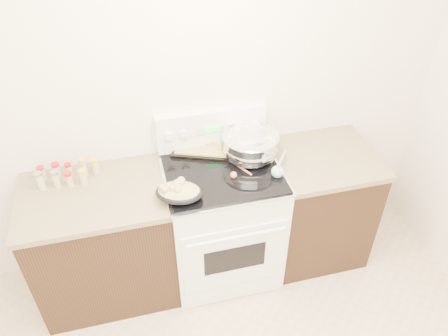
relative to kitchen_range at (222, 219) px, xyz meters
name	(u,v)px	position (x,y,z in m)	size (l,w,h in m)	color
room_shell	(224,284)	(-0.35, -1.42, 1.21)	(4.10, 3.60, 2.75)	white
counter_left	(105,243)	(-0.83, 0.01, -0.03)	(0.93, 0.67, 0.92)	black
counter_right	(316,204)	(0.73, 0.01, -0.03)	(0.73, 0.67, 0.92)	black
kitchen_range	(222,219)	(0.00, 0.00, 0.00)	(0.78, 0.73, 1.22)	white
mixing_bowl	(250,146)	(0.22, 0.10, 0.54)	(0.38, 0.38, 0.22)	silver
roasting_pan	(179,191)	(-0.32, -0.20, 0.50)	(0.34, 0.29, 0.11)	black
baking_sheet	(207,145)	(-0.04, 0.27, 0.47)	(0.53, 0.45, 0.06)	black
wooden_spoon	(235,171)	(0.08, -0.05, 0.46)	(0.14, 0.25, 0.04)	#B57553
blue_ladle	(278,170)	(0.34, -0.14, 0.49)	(0.18, 0.25, 0.10)	#93BFDC
spice_jars	(66,173)	(-0.98, 0.16, 0.49)	(0.38, 0.15, 0.13)	#BFB28C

